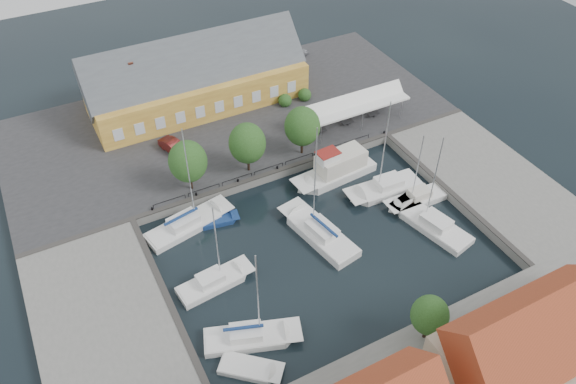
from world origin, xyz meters
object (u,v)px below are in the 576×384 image
object	(u,v)px
east_boat_b	(416,200)
west_boat_c	(214,283)
east_boat_a	(385,189)
launch_sw	(250,369)
warehouse	(192,80)
east_boat_c	(432,225)
tent_canopy	(355,105)
launch_nw	(219,221)
center_sailboat	(319,234)
trawler	(337,170)
car_silver	(299,54)
car_red	(174,147)
west_boat_d	(250,338)
west_boat_a	(188,225)

from	to	relation	value
east_boat_b	west_boat_c	world-z (taller)	west_boat_c
east_boat_a	launch_sw	world-z (taller)	east_boat_a
warehouse	east_boat_c	world-z (taller)	east_boat_c
tent_canopy	launch_sw	bearing A→B (deg)	-136.14
launch_sw	launch_nw	xyz separation A→B (m)	(4.46, 17.55, -0.00)
east_boat_b	center_sailboat	bearing A→B (deg)	178.09
west_boat_c	trawler	bearing A→B (deg)	24.01
tent_canopy	warehouse	bearing A→B (deg)	140.14
car_silver	east_boat_a	size ratio (longest dim) A/B	0.27
car_silver	launch_sw	xyz separation A→B (m)	(-28.37, -43.80, -1.50)
car_red	launch_sw	bearing A→B (deg)	-116.82
center_sailboat	west_boat_d	size ratio (longest dim) A/B	1.20
west_boat_c	east_boat_a	bearing A→B (deg)	9.31
warehouse	west_boat_d	xyz separation A→B (m)	(-8.58, -36.60, -4.16)
east_boat_c	launch_sw	distance (m)	24.97
launch_nw	east_boat_a	bearing A→B (deg)	-12.33
tent_canopy	launch_nw	distance (m)	23.60
car_red	east_boat_b	world-z (taller)	east_boat_b
car_red	east_boat_c	size ratio (longest dim) A/B	0.38
west_boat_a	launch_nw	size ratio (longest dim) A/B	3.00
warehouse	launch_sw	size ratio (longest dim) A/B	5.26
car_silver	east_boat_b	world-z (taller)	east_boat_b
east_boat_a	launch_nw	bearing A→B (deg)	167.67
east_boat_a	east_boat_c	bearing A→B (deg)	-81.71
west_boat_d	launch_nw	world-z (taller)	west_boat_d
launch_nw	car_silver	bearing A→B (deg)	47.68
car_silver	east_boat_c	distance (m)	37.72
car_silver	launch_nw	bearing A→B (deg)	115.23
west_boat_d	west_boat_c	bearing A→B (deg)	94.03
warehouse	launch_sw	xyz separation A→B (m)	(-9.83, -39.25, -4.34)
center_sailboat	west_boat_c	bearing A→B (deg)	-175.79
center_sailboat	east_boat_a	world-z (taller)	center_sailboat
car_red	car_silver	bearing A→B (deg)	9.95
trawler	car_silver	bearing A→B (deg)	70.87
car_silver	east_boat_b	size ratio (longest dim) A/B	0.35
car_silver	east_boat_a	xyz separation A→B (m)	(-5.25, -30.33, -1.33)
east_boat_b	east_boat_c	xyz separation A→B (m)	(-0.92, -3.95, -0.00)
west_boat_c	west_boat_d	xyz separation A→B (m)	(0.50, -7.16, 0.01)
warehouse	west_boat_c	distance (m)	31.09
west_boat_a	west_boat_d	world-z (taller)	west_boat_a
east_boat_c	west_boat_c	xyz separation A→B (m)	(-23.41, 3.46, 0.00)
car_silver	west_boat_a	size ratio (longest dim) A/B	0.27
warehouse	car_silver	world-z (taller)	warehouse
east_boat_b	launch_sw	bearing A→B (deg)	-157.68
warehouse	center_sailboat	size ratio (longest dim) A/B	2.06
tent_canopy	car_silver	bearing A→B (deg)	83.99
warehouse	car_silver	xyz separation A→B (m)	(18.53, 4.55, -2.84)
west_boat_d	launch_nw	distance (m)	15.25
east_boat_b	west_boat_d	size ratio (longest dim) A/B	0.87
west_boat_c	east_boat_c	bearing A→B (deg)	-8.41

